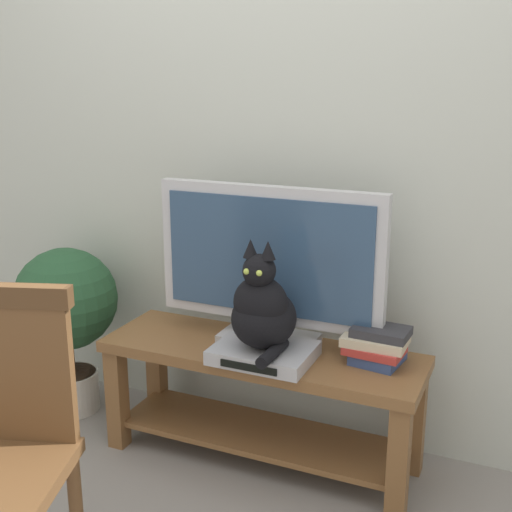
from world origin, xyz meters
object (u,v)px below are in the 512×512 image
Objects in this scene: tv_stand at (261,384)px; cat at (263,310)px; tv at (269,262)px; potted_plant at (67,309)px; book_stack at (377,345)px; media_box at (264,353)px.

cat reaches higher than tv_stand.
tv reaches higher than potted_plant.
book_stack reaches higher than tv_stand.
tv_stand is 1.64× the size of potted_plant.
tv is 2.51× the size of media_box.
cat is (0.00, -0.01, 0.18)m from media_box.
tv_stand is 1.38× the size of tv.
book_stack is (0.39, 0.16, -0.13)m from cat.
tv is at bearing 177.52° from book_stack.
tv_stand is 0.37m from cat.
tv_stand is at bearing 115.75° from cat.
potted_plant is (-1.40, -0.03, -0.05)m from book_stack.
book_stack is at bearing 20.36° from media_box.
potted_plant is (-1.01, 0.13, -0.19)m from cat.
cat is (0.05, -0.10, 0.35)m from tv_stand.
book_stack is (0.44, 0.06, 0.22)m from tv_stand.
book_stack reaches higher than media_box.
media_box is 0.18m from cat.
media_box is 0.42m from book_stack.
tv is at bearing 106.55° from media_box.
media_box is (0.05, -0.16, -0.30)m from tv.
tv_stand is 5.29× the size of book_stack.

